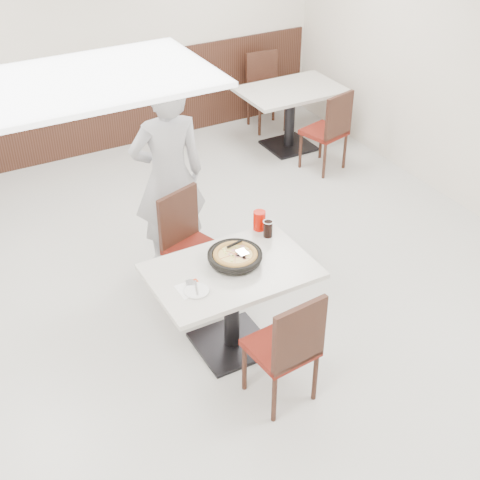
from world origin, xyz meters
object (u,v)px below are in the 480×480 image
chair_near (281,345)px  bg_table_right (290,118)px  red_cup (259,220)px  bg_chair_right_near (324,130)px  side_plate (197,291)px  main_table (232,309)px  chair_far (195,249)px  bg_chair_right_far (267,93)px  pizza_pan (235,258)px  cola_glass (268,229)px  pizza (235,256)px  diner_person (168,177)px

chair_near → bg_table_right: (2.25, 3.41, -0.10)m
red_cup → bg_chair_right_near: bearing=43.2°
chair_near → side_plate: (-0.39, 0.50, 0.28)m
main_table → chair_far: size_ratio=1.26×
chair_near → bg_chair_right_far: same height
red_cup → bg_chair_right_near: bg_chair_right_near is taller
chair_far → pizza_pan: size_ratio=2.43×
chair_near → bg_chair_right_near: size_ratio=1.00×
side_plate → red_cup: bearing=31.5°
bg_chair_right_far → cola_glass: bearing=65.6°
chair_near → pizza_pan: size_ratio=2.43×
bg_chair_right_near → bg_table_right: bearing=78.9°
pizza → cola_glass: cola_glass is taller
chair_far → side_plate: size_ratio=5.28×
bg_chair_right_near → bg_chair_right_far: (0.01, 1.27, 0.00)m
diner_person → chair_far: bearing=95.0°
side_plate → diner_person: (0.40, 1.37, 0.14)m
main_table → diner_person: bearing=87.1°
chair_near → pizza: 0.75m
chair_near → bg_chair_right_far: (2.31, 4.03, 0.00)m
red_cup → diner_person: bearing=113.5°
cola_glass → bg_chair_right_near: size_ratio=0.14×
side_plate → red_cup: size_ratio=1.13×
pizza → bg_chair_right_far: size_ratio=0.38×
chair_near → red_cup: (0.40, 0.98, 0.35)m
pizza → diner_person: size_ratio=0.20×
cola_glass → diner_person: 1.09m
pizza → main_table: bearing=-140.4°
main_table → bg_chair_right_near: 3.19m
red_cup → bg_chair_right_near: 2.63m
main_table → diner_person: diner_person is taller
side_plate → bg_chair_right_far: size_ratio=0.19×
bg_chair_right_near → pizza: bearing=-152.2°
diner_person → bg_table_right: (2.24, 1.54, -0.53)m
bg_table_right → chair_near: bearing=-123.4°
pizza_pan → cola_glass: 0.44m
side_plate → bg_table_right: bearing=47.8°
pizza → bg_chair_right_far: bearing=55.7°
cola_glass → chair_far: bearing=130.7°
bg_chair_right_far → main_table: bearing=61.9°
pizza → bg_chair_right_near: bearing=42.5°
pizza_pan → red_cup: (0.39, 0.31, 0.04)m
diner_person → red_cup: bearing=120.5°
cola_glass → pizza_pan: bearing=-154.3°
pizza_pan → pizza: bearing=-25.2°
chair_near → bg_table_right: 4.09m
pizza → cola_glass: (0.40, 0.19, 0.00)m
cola_glass → pizza: bearing=-154.0°
pizza_pan → bg_chair_right_far: bearing=55.6°
side_plate → bg_table_right: side_plate is taller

